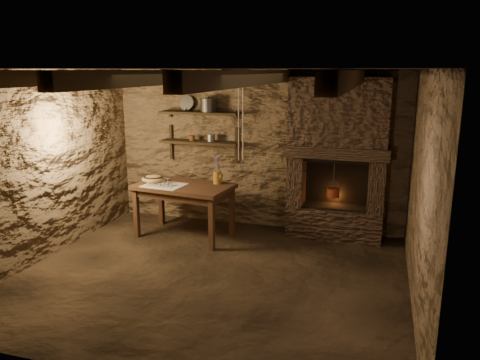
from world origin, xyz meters
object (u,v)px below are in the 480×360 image
(iron_stockpot, at_px, (209,106))
(stoneware_jug, at_px, (217,172))
(wooden_bowl, at_px, (153,179))
(work_table, at_px, (184,209))
(red_pot, at_px, (333,192))

(iron_stockpot, bearing_deg, stoneware_jug, -57.65)
(stoneware_jug, height_order, wooden_bowl, stoneware_jug)
(work_table, xyz_separation_m, wooden_bowl, (-0.50, 0.03, 0.40))
(iron_stockpot, distance_m, red_pot, 2.25)
(red_pot, bearing_deg, wooden_bowl, -168.56)
(work_table, bearing_deg, iron_stockpot, 85.07)
(iron_stockpot, relative_size, red_pot, 0.45)
(stoneware_jug, bearing_deg, wooden_bowl, -168.78)
(wooden_bowl, xyz_separation_m, iron_stockpot, (0.64, 0.64, 1.04))
(stoneware_jug, bearing_deg, work_table, -154.99)
(work_table, distance_m, stoneware_jug, 0.73)
(stoneware_jug, distance_m, wooden_bowl, 0.97)
(work_table, relative_size, stoneware_jug, 3.52)
(stoneware_jug, bearing_deg, iron_stockpot, 123.69)
(stoneware_jug, relative_size, wooden_bowl, 1.23)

